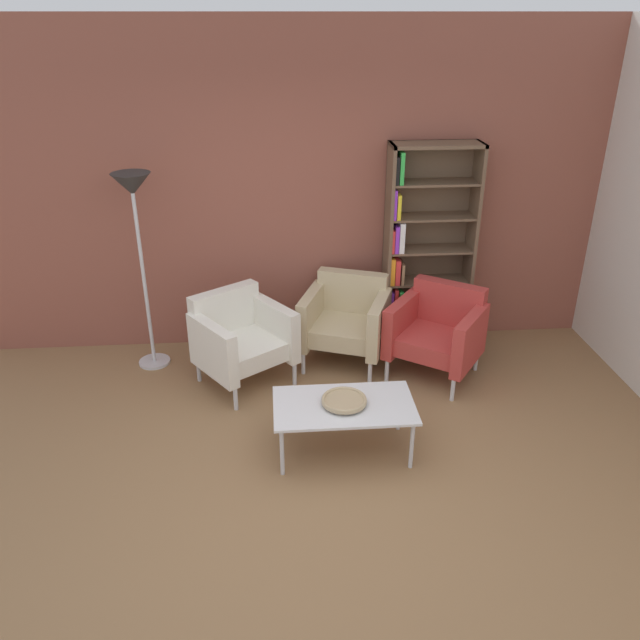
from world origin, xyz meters
name	(u,v)px	position (x,y,z in m)	size (l,w,h in m)	color
ground_plane	(315,509)	(0.00, 0.00, 0.00)	(8.32, 8.32, 0.00)	olive
brick_back_panel	(294,191)	(0.00, 2.46, 1.45)	(6.40, 0.12, 2.90)	brown
bookshelf_tall	(421,252)	(1.14, 2.25, 0.92)	(0.80, 0.30, 1.90)	brown
coffee_table_low	(344,408)	(0.25, 0.60, 0.37)	(1.00, 0.56, 0.40)	silver
decorative_bowl	(344,400)	(0.25, 0.60, 0.43)	(0.32, 0.32, 0.05)	tan
armchair_by_bookshelf	(240,337)	(-0.51, 1.66, 0.41)	(0.95, 0.93, 0.78)	white
armchair_corner_red	(346,319)	(0.43, 1.95, 0.41)	(0.89, 0.86, 0.78)	#C6B289
armchair_near_window	(438,330)	(1.19, 1.65, 0.41)	(0.95, 0.93, 0.78)	#B73833
floor_lamp_torchiere	(135,209)	(-1.32, 2.02, 1.45)	(0.32, 0.32, 1.74)	silver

